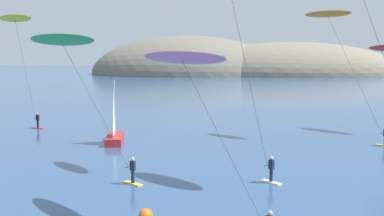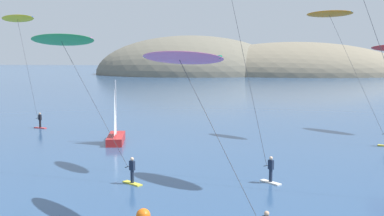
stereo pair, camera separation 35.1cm
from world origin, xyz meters
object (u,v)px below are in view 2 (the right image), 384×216
Objects in this scene: kitesurfer_pink at (186,70)px; kitesurfer_yellow at (19,27)px; kitesurfer_green at (65,48)px; marker_buoy at (143,215)px; kitesurfer_orange at (335,25)px; sailboat_near at (116,135)px.

kitesurfer_pink is 35.55m from kitesurfer_yellow.
kitesurfer_green is (-9.18, 8.16, 1.16)m from kitesurfer_pink.
kitesurfer_yellow is 23.49m from kitesurfer_green.
kitesurfer_yellow is at bearing 128.49° from kitesurfer_pink.
kitesurfer_pink is 7.32m from marker_buoy.
kitesurfer_green is at bearing -142.51° from kitesurfer_orange.
kitesurfer_pink is (9.04, -19.58, 6.70)m from sailboat_near.
kitesurfer_pink is at bearing -114.84° from kitesurfer_orange.
marker_buoy is (7.09, -20.52, -0.29)m from sailboat_near.
kitesurfer_pink is 0.69× the size of kitesurfer_orange.
kitesurfer_orange is (10.92, 23.58, 3.37)m from kitesurfer_pink.
sailboat_near is at bearing -31.98° from kitesurfer_yellow.
kitesurfer_orange is at bearing 37.49° from kitesurfer_green.
kitesurfer_yellow reaches higher than marker_buoy.
marker_buoy is at bearing -51.53° from kitesurfer_green.
kitesurfer_green is at bearing 128.47° from marker_buoy.
kitesurfer_green is 25.43m from kitesurfer_orange.
kitesurfer_yellow is (-12.97, 8.10, 10.31)m from sailboat_near.
kitesurfer_pink is at bearing -41.63° from kitesurfer_green.
kitesurfer_orange is at bearing 62.30° from marker_buoy.
kitesurfer_orange is at bearing -7.10° from kitesurfer_yellow.
kitesurfer_orange is (32.93, -4.10, -0.24)m from kitesurfer_yellow.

